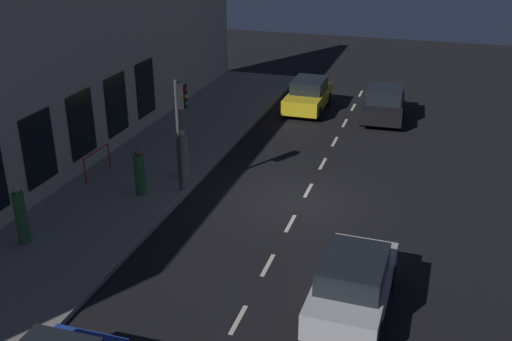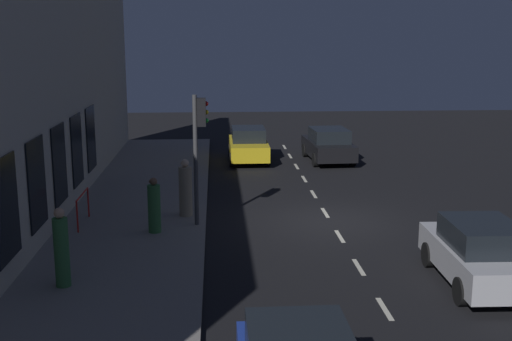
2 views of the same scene
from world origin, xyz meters
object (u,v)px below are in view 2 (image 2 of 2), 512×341
(parked_car_3, at_px, (328,145))
(parked_car_2, at_px, (479,253))
(parked_car_0, at_px, (248,145))
(pedestrian_2, at_px, (186,190))
(pedestrian_0, at_px, (61,250))
(pedestrian_1, at_px, (154,207))
(traffic_light, at_px, (199,135))

(parked_car_3, bearing_deg, parked_car_2, -89.41)
(parked_car_0, xyz_separation_m, pedestrian_2, (2.53, 9.76, 0.21))
(pedestrian_0, height_order, pedestrian_2, pedestrian_0)
(parked_car_2, bearing_deg, parked_car_0, 108.10)
(parked_car_0, relative_size, parked_car_2, 1.00)
(pedestrian_1, bearing_deg, pedestrian_0, 157.73)
(parked_car_2, relative_size, pedestrian_1, 2.40)
(pedestrian_0, bearing_deg, parked_car_2, 169.08)
(parked_car_2, bearing_deg, traffic_light, 145.18)
(parked_car_3, distance_m, pedestrian_1, 13.28)
(parked_car_0, relative_size, pedestrian_1, 2.39)
(traffic_light, xyz_separation_m, pedestrian_0, (3.09, 4.79, -1.89))
(parked_car_3, xyz_separation_m, pedestrian_2, (6.29, 9.46, 0.21))
(parked_car_2, height_order, pedestrian_0, pedestrian_0)
(traffic_light, height_order, pedestrian_2, traffic_light)
(parked_car_2, relative_size, pedestrian_2, 2.14)
(parked_car_2, xyz_separation_m, parked_car_3, (0.95, -15.45, 0.00))
(traffic_light, distance_m, parked_car_2, 8.64)
(traffic_light, relative_size, parked_car_2, 1.01)
(parked_car_3, height_order, pedestrian_2, pedestrian_2)
(parked_car_0, bearing_deg, parked_car_3, 175.61)
(traffic_light, xyz_separation_m, pedestrian_2, (0.49, -1.04, -1.92))
(traffic_light, xyz_separation_m, parked_car_0, (-2.04, -10.80, -2.14))
(pedestrian_0, height_order, pedestrian_1, pedestrian_0)
(pedestrian_0, relative_size, pedestrian_1, 1.14)
(parked_car_3, xyz_separation_m, pedestrian_0, (8.89, 15.29, 0.25))
(parked_car_0, distance_m, pedestrian_1, 11.99)
(parked_car_3, bearing_deg, pedestrian_0, -123.08)
(pedestrian_2, bearing_deg, parked_car_3, -72.69)
(parked_car_0, bearing_deg, traffic_light, 79.46)
(pedestrian_0, bearing_deg, parked_car_3, -130.16)
(parked_car_2, relative_size, parked_car_3, 0.97)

